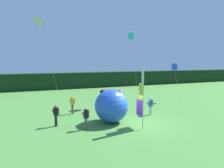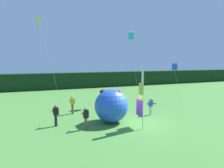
# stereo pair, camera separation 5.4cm
# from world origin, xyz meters

# --- Properties ---
(ground_plane) EXTENTS (120.00, 120.00, 0.00)m
(ground_plane) POSITION_xyz_m (0.00, 0.00, 0.00)
(ground_plane) COLOR #478438
(distant_treeline) EXTENTS (80.00, 2.40, 2.89)m
(distant_treeline) POSITION_xyz_m (0.00, 23.14, 1.44)
(distant_treeline) COLOR black
(distant_treeline) RESTS_ON ground
(banner_flag) EXTENTS (0.06, 1.03, 4.75)m
(banner_flag) POSITION_xyz_m (-0.19, -0.87, 2.28)
(banner_flag) COLOR #B7B7BC
(banner_flag) RESTS_ON ground
(person_near_banner) EXTENTS (0.55, 0.48, 1.76)m
(person_near_banner) POSITION_xyz_m (-4.30, 4.94, 0.94)
(person_near_banner) COLOR brown
(person_near_banner) RESTS_ON ground
(person_mid_field) EXTENTS (0.55, 0.48, 1.69)m
(person_mid_field) POSITION_xyz_m (-4.12, 0.30, 0.90)
(person_mid_field) COLOR brown
(person_mid_field) RESTS_ON ground
(person_far_left) EXTENTS (0.55, 0.48, 1.70)m
(person_far_left) POSITION_xyz_m (-6.12, 1.83, 0.91)
(person_far_left) COLOR black
(person_far_left) RESTS_ON ground
(person_far_right) EXTENTS (0.55, 0.48, 1.66)m
(person_far_right) POSITION_xyz_m (2.45, 1.96, 0.88)
(person_far_right) COLOR #B7B2A3
(person_far_right) RESTS_ON ground
(inflatable_balloon) EXTENTS (2.75, 2.75, 2.75)m
(inflatable_balloon) POSITION_xyz_m (-1.77, 1.19, 1.38)
(inflatable_balloon) COLOR blue
(inflatable_balloon) RESTS_ON ground
(kite_cyan_box_0) EXTENTS (0.78, 1.97, 8.42)m
(kite_cyan_box_0) POSITION_xyz_m (3.02, 7.29, 7.94)
(kite_cyan_box_0) COLOR brown
(kite_cyan_box_0) RESTS_ON ground
(kite_yellow_diamond_1) EXTENTS (2.46, 1.18, 10.04)m
(kite_yellow_diamond_1) POSITION_xyz_m (-6.75, 11.09, 9.06)
(kite_yellow_diamond_1) COLOR brown
(kite_yellow_diamond_1) RESTS_ON ground
(kite_blue_box_2) EXTENTS (1.16, 2.53, 4.74)m
(kite_blue_box_2) POSITION_xyz_m (8.88, 6.73, 4.27)
(kite_blue_box_2) COLOR brown
(kite_blue_box_2) RESTS_ON ground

